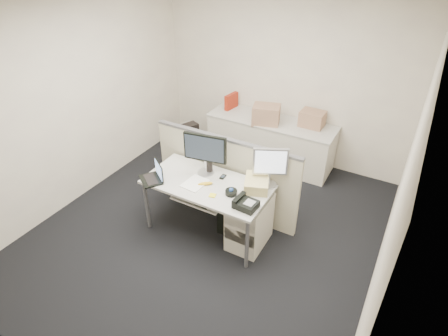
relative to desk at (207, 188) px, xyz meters
The scene contains 29 objects.
floor 0.67m from the desk, ahead, with size 4.00×4.50×0.01m, color black.
ceiling 2.04m from the desk, ahead, with size 4.00×4.50×0.01m, color white.
wall_back 2.35m from the desk, 90.00° to the left, with size 4.00×0.02×2.70m, color #EDE4C8.
wall_front 2.35m from the desk, 90.00° to the right, with size 4.00×0.02×2.70m, color #EDE4C8.
wall_left 2.11m from the desk, behind, with size 0.02×4.50×2.70m, color #EDE4C8.
wall_right 2.11m from the desk, ahead, with size 0.02×4.50×2.70m, color #EDE4C8.
desk is the anchor object (origin of this frame).
keyboard_tray 0.19m from the desk, 90.00° to the right, with size 0.62×0.32×0.02m, color beige.
drawer_pedestal 0.65m from the desk, ahead, with size 0.40×0.55×0.65m, color beige.
cubicle_partition 0.46m from the desk, 90.00° to the left, with size 2.00×0.06×1.10m, color #BEB89C.
back_counter 1.95m from the desk, 90.00° to the left, with size 2.00×0.60×0.72m, color beige.
monitor_main 0.40m from the desk, 125.88° to the left, with size 0.53×0.20×0.53m, color black.
monitor_small 0.79m from the desk, 26.21° to the left, with size 0.40×0.20×0.49m, color #B7B7BC.
laptop 0.70m from the desk, 155.70° to the right, with size 0.30×0.23×0.23m, color black.
trackball 0.37m from the desk, ahead, with size 0.14×0.14×0.05m, color black.
desk_phone 0.64m from the desk, 16.70° to the right, with size 0.25×0.20×0.08m, color black.
paper_stack 0.16m from the desk, 146.31° to the right, with size 0.24×0.30×0.01m, color white.
sticky_pad 0.26m from the desk, 45.00° to the right, with size 0.07×0.07×0.01m, color yellow.
travel_mug 0.28m from the desk, 114.44° to the left, with size 0.08×0.08×0.16m, color black.
banana 0.09m from the desk, 90.00° to the right, with size 0.18×0.04×0.04m, color yellow.
cellphone 0.24m from the desk, 63.43° to the left, with size 0.05×0.10×0.01m, color black.
manila_folders 0.60m from the desk, 19.98° to the left, with size 0.27×0.35×0.13m, color #CCBE7A.
keyboard 0.23m from the desk, 102.80° to the right, with size 0.49×0.17×0.03m, color black.
pc_tower_desk 0.56m from the desk, 45.00° to the left, with size 0.16×0.40×0.37m, color black.
pc_tower_spare_dark 2.23m from the desk, 131.66° to the left, with size 0.18×0.46×0.42m, color black.
pc_tower_spare_silver 2.25m from the desk, 132.38° to the left, with size 0.18×0.44×0.41m, color #B7B7BC.
cardboard_box_left 1.82m from the desk, 91.58° to the left, with size 0.40×0.30×0.30m, color #A07258.
cardboard_box_right 2.14m from the desk, 73.69° to the left, with size 0.35×0.28×0.26m, color #A07258.
red_binder 2.18m from the desk, 110.79° to the left, with size 0.07×0.29×0.27m, color maroon.
Camera 1 is at (1.94, -3.06, 3.29)m, focal length 30.00 mm.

